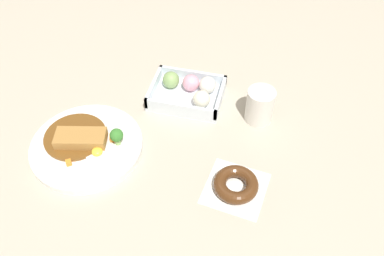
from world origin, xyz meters
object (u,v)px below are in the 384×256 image
at_px(curry_plate, 86,145).
at_px(chocolate_ring_donut, 236,185).
at_px(coffee_mug, 260,106).
at_px(donut_box, 189,92).

xyz_separation_m(curry_plate, chocolate_ring_donut, (-0.36, 0.03, 0.00)).
xyz_separation_m(chocolate_ring_donut, coffee_mug, (-0.02, -0.22, 0.03)).
bearing_deg(chocolate_ring_donut, donut_box, -56.81).
relative_size(donut_box, coffee_mug, 2.06).
bearing_deg(donut_box, chocolate_ring_donut, 123.19).
relative_size(curry_plate, donut_box, 1.41).
distance_m(chocolate_ring_donut, coffee_mug, 0.23).
bearing_deg(donut_box, coffee_mug, 170.09).
xyz_separation_m(donut_box, coffee_mug, (-0.19, 0.03, 0.02)).
height_order(curry_plate, donut_box, curry_plate).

